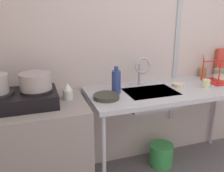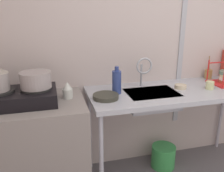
% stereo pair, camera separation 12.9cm
% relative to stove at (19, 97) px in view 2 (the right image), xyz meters
% --- Properties ---
extents(wall_back, '(4.72, 0.10, 2.67)m').
position_rel_stove_xyz_m(wall_back, '(1.46, 0.36, 0.40)').
color(wall_back, beige).
rests_on(wall_back, ground).
extents(wall_metal_strip, '(0.05, 0.01, 2.13)m').
position_rel_stove_xyz_m(wall_metal_strip, '(1.55, 0.31, 0.53)').
color(wall_metal_strip, '#A8ABB6').
extents(counter_concrete, '(0.91, 0.63, 0.88)m').
position_rel_stove_xyz_m(counter_concrete, '(0.05, -0.00, -0.50)').
color(counter_concrete, gray).
rests_on(counter_concrete, ground).
extents(counter_sink, '(1.61, 0.63, 0.88)m').
position_rel_stove_xyz_m(counter_sink, '(1.36, 0.00, -0.12)').
color(counter_sink, '#A8ABB6').
rests_on(counter_sink, ground).
extents(stove, '(0.58, 0.37, 0.12)m').
position_rel_stove_xyz_m(stove, '(0.00, 0.00, 0.00)').
color(stove, black).
rests_on(stove, counter_concrete).
extents(pot_on_right_burner, '(0.24, 0.24, 0.12)m').
position_rel_stove_xyz_m(pot_on_right_burner, '(0.14, -0.00, 0.13)').
color(pot_on_right_burner, '#9B9091').
rests_on(pot_on_right_burner, stove).
extents(percolator, '(0.08, 0.08, 0.14)m').
position_rel_stove_xyz_m(percolator, '(0.38, 0.03, 0.01)').
color(percolator, silver).
rests_on(percolator, counter_concrete).
extents(sink_basin, '(0.46, 0.33, 0.13)m').
position_rel_stove_xyz_m(sink_basin, '(1.11, -0.01, -0.12)').
color(sink_basin, '#A8ABB6').
rests_on(sink_basin, counter_sink).
extents(faucet, '(0.15, 0.09, 0.29)m').
position_rel_stove_xyz_m(faucet, '(1.08, 0.13, 0.14)').
color(faucet, '#A8ABB6').
rests_on(faucet, counter_sink).
extents(frying_pan, '(0.22, 0.22, 0.03)m').
position_rel_stove_xyz_m(frying_pan, '(0.68, -0.06, -0.04)').
color(frying_pan, '#35352C').
rests_on(frying_pan, counter_sink).
extents(cup_by_rack, '(0.07, 0.07, 0.07)m').
position_rel_stove_xyz_m(cup_by_rack, '(1.66, -0.06, -0.02)').
color(cup_by_rack, beige).
rests_on(cup_by_rack, counter_sink).
extents(small_bowl_on_drainboard, '(0.11, 0.11, 0.04)m').
position_rel_stove_xyz_m(small_bowl_on_drainboard, '(1.41, 0.02, -0.04)').
color(small_bowl_on_drainboard, beige).
rests_on(small_bowl_on_drainboard, counter_sink).
extents(bottle_by_sink, '(0.08, 0.08, 0.24)m').
position_rel_stove_xyz_m(bottle_by_sink, '(0.80, 0.05, 0.05)').
color(bottle_by_sink, navy).
rests_on(bottle_by_sink, counter_sink).
extents(utensil_jar, '(0.08, 0.08, 0.24)m').
position_rel_stove_xyz_m(utensil_jar, '(1.87, 0.25, -0.01)').
color(utensil_jar, '#A17946').
rests_on(utensil_jar, counter_sink).
extents(bucket_on_floor, '(0.24, 0.24, 0.23)m').
position_rel_stove_xyz_m(bucket_on_floor, '(1.32, 0.09, -0.82)').
color(bucket_on_floor, green).
rests_on(bucket_on_floor, ground).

